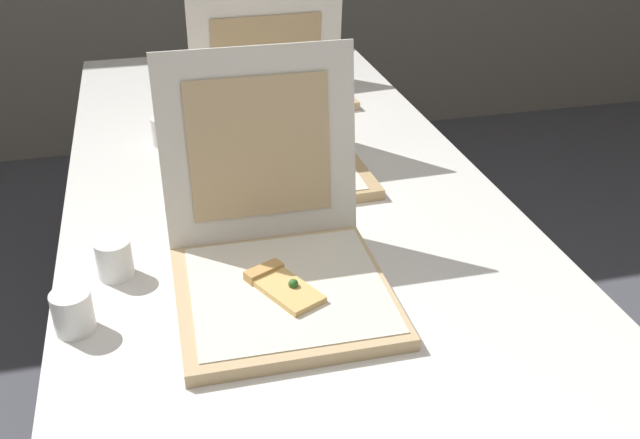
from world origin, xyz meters
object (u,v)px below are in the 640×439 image
Objects in this scene: cup_white_near_center at (114,259)px; cup_white_far at (164,131)px; pizza_box_back at (276,75)px; pizza_box_middle at (281,146)px; table at (291,228)px; pizza_box_front at (278,260)px; cup_white_near_left at (73,312)px.

cup_white_far is (0.11, 0.55, 0.00)m from cup_white_near_center.
pizza_box_middle is at bearing -105.83° from pizza_box_back.
table is 0.69m from pizza_box_back.
pizza_box_back is (0.18, 0.94, 0.00)m from pizza_box_front.
pizza_box_front is at bearing -77.06° from cup_white_far.
pizza_box_middle reaches higher than cup_white_near_center.
pizza_box_back is 6.08× the size of cup_white_far.
table is at bearing 74.67° from pizza_box_front.
pizza_box_middle reaches higher than table.
cup_white_near_left reaches higher than table.
cup_white_near_left is (-0.40, -0.31, 0.08)m from table.
pizza_box_back is at bearing 62.60° from cup_white_near_center.
table is at bearing -97.42° from pizza_box_middle.
pizza_box_middle is 5.39× the size of cup_white_near_left.
cup_white_near_center is at bearing -137.21° from pizza_box_middle.
pizza_box_front is 0.96m from pizza_box_back.
pizza_box_back is at bearing 63.14° from cup_white_near_left.
pizza_box_back is (0.10, 0.67, 0.10)m from table.
pizza_box_front is 0.32m from cup_white_near_left.
pizza_box_front is 5.85× the size of cup_white_near_left.
cup_white_far is at bearing 138.50° from pizza_box_middle.
cup_white_near_left is at bearing -123.05° from pizza_box_back.
pizza_box_back reaches higher than table.
pizza_box_back is 6.08× the size of cup_white_near_left.
cup_white_far is (-0.32, -0.29, -0.02)m from pizza_box_back.
pizza_box_middle is 0.50m from cup_white_near_center.
pizza_box_back is 1.10m from cup_white_near_left.
pizza_box_front is 0.28m from cup_white_near_center.
pizza_box_front reaches higher than cup_white_near_left.
cup_white_near_left is at bearing -104.08° from cup_white_far.
cup_white_near_center is (-0.34, -0.17, 0.08)m from table.
pizza_box_front reaches higher than table.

